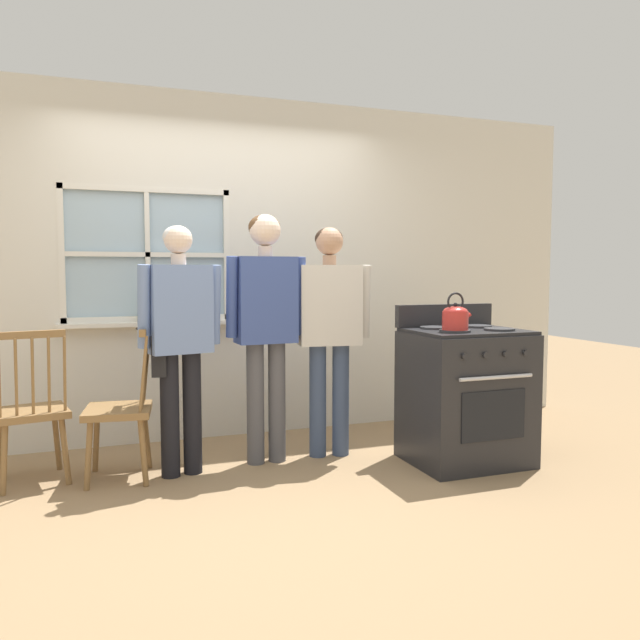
{
  "coord_description": "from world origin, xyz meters",
  "views": [
    {
      "loc": [
        -0.97,
        -3.53,
        1.32
      ],
      "look_at": [
        0.45,
        0.33,
        1.0
      ],
      "focal_mm": 35.0,
      "sensor_mm": 36.0,
      "label": 1
    }
  ],
  "objects_px": {
    "person_adult_right": "(329,318)",
    "potted_plant": "(147,310)",
    "person_teen_center": "(266,312)",
    "person_elderly_left": "(180,328)",
    "chair_by_window": "(122,410)",
    "handbag": "(159,354)",
    "kettle": "(455,317)",
    "stove": "(465,394)",
    "chair_near_wall": "(31,413)"
  },
  "relations": [
    {
      "from": "stove",
      "to": "potted_plant",
      "type": "xyz_separation_m",
      "value": [
        -2.02,
        1.2,
        0.56
      ]
    },
    {
      "from": "chair_near_wall",
      "to": "person_teen_center",
      "type": "relative_size",
      "value": 0.57
    },
    {
      "from": "kettle",
      "to": "handbag",
      "type": "xyz_separation_m",
      "value": [
        -1.84,
        0.54,
        -0.23
      ]
    },
    {
      "from": "person_adult_right",
      "to": "person_elderly_left",
      "type": "bearing_deg",
      "value": -167.53
    },
    {
      "from": "person_teen_center",
      "to": "person_elderly_left",
      "type": "bearing_deg",
      "value": -175.39
    },
    {
      "from": "person_adult_right",
      "to": "potted_plant",
      "type": "xyz_separation_m",
      "value": [
        -1.19,
        0.73,
        0.04
      ]
    },
    {
      "from": "person_teen_center",
      "to": "person_adult_right",
      "type": "height_order",
      "value": "person_teen_center"
    },
    {
      "from": "potted_plant",
      "to": "chair_by_window",
      "type": "bearing_deg",
      "value": -106.88
    },
    {
      "from": "person_adult_right",
      "to": "potted_plant",
      "type": "height_order",
      "value": "person_adult_right"
    },
    {
      "from": "stove",
      "to": "handbag",
      "type": "relative_size",
      "value": 3.53
    },
    {
      "from": "potted_plant",
      "to": "person_teen_center",
      "type": "bearing_deg",
      "value": -45.19
    },
    {
      "from": "chair_near_wall",
      "to": "potted_plant",
      "type": "height_order",
      "value": "potted_plant"
    },
    {
      "from": "chair_by_window",
      "to": "chair_near_wall",
      "type": "xyz_separation_m",
      "value": [
        -0.53,
        0.11,
        0.0
      ]
    },
    {
      "from": "person_adult_right",
      "to": "potted_plant",
      "type": "relative_size",
      "value": 5.53
    },
    {
      "from": "person_teen_center",
      "to": "person_adult_right",
      "type": "distance_m",
      "value": 0.47
    },
    {
      "from": "chair_near_wall",
      "to": "handbag",
      "type": "height_order",
      "value": "same"
    },
    {
      "from": "person_teen_center",
      "to": "potted_plant",
      "type": "height_order",
      "value": "person_teen_center"
    },
    {
      "from": "potted_plant",
      "to": "stove",
      "type": "bearing_deg",
      "value": -30.62
    },
    {
      "from": "stove",
      "to": "handbag",
      "type": "height_order",
      "value": "stove"
    },
    {
      "from": "person_teen_center",
      "to": "kettle",
      "type": "xyz_separation_m",
      "value": [
        1.12,
        -0.6,
        -0.02
      ]
    },
    {
      "from": "person_elderly_left",
      "to": "person_teen_center",
      "type": "xyz_separation_m",
      "value": [
        0.59,
        0.07,
        0.09
      ]
    },
    {
      "from": "person_adult_right",
      "to": "handbag",
      "type": "height_order",
      "value": "person_adult_right"
    },
    {
      "from": "stove",
      "to": "kettle",
      "type": "height_order",
      "value": "kettle"
    },
    {
      "from": "stove",
      "to": "kettle",
      "type": "xyz_separation_m",
      "value": [
        -0.17,
        -0.13,
        0.55
      ]
    },
    {
      "from": "handbag",
      "to": "person_teen_center",
      "type": "bearing_deg",
      "value": 4.14
    },
    {
      "from": "person_teen_center",
      "to": "chair_near_wall",
      "type": "bearing_deg",
      "value": 174.17
    },
    {
      "from": "person_teen_center",
      "to": "stove",
      "type": "relative_size",
      "value": 1.57
    },
    {
      "from": "person_elderly_left",
      "to": "kettle",
      "type": "xyz_separation_m",
      "value": [
        1.71,
        -0.52,
        0.06
      ]
    },
    {
      "from": "chair_by_window",
      "to": "kettle",
      "type": "relative_size",
      "value": 3.92
    },
    {
      "from": "person_teen_center",
      "to": "person_adult_right",
      "type": "xyz_separation_m",
      "value": [
        0.47,
        -0.0,
        -0.06
      ]
    },
    {
      "from": "person_teen_center",
      "to": "stove",
      "type": "distance_m",
      "value": 1.49
    },
    {
      "from": "kettle",
      "to": "stove",
      "type": "bearing_deg",
      "value": 37.28
    },
    {
      "from": "person_adult_right",
      "to": "stove",
      "type": "distance_m",
      "value": 1.08
    },
    {
      "from": "person_teen_center",
      "to": "person_adult_right",
      "type": "bearing_deg",
      "value": -2.6
    },
    {
      "from": "person_elderly_left",
      "to": "kettle",
      "type": "bearing_deg",
      "value": -27.75
    },
    {
      "from": "chair_near_wall",
      "to": "person_elderly_left",
      "type": "height_order",
      "value": "person_elderly_left"
    },
    {
      "from": "chair_by_window",
      "to": "person_teen_center",
      "type": "height_order",
      "value": "person_teen_center"
    },
    {
      "from": "person_teen_center",
      "to": "potted_plant",
      "type": "xyz_separation_m",
      "value": [
        -0.72,
        0.73,
        -0.02
      ]
    },
    {
      "from": "chair_near_wall",
      "to": "person_teen_center",
      "type": "height_order",
      "value": "person_teen_center"
    },
    {
      "from": "person_teen_center",
      "to": "handbag",
      "type": "height_order",
      "value": "person_teen_center"
    },
    {
      "from": "chair_by_window",
      "to": "stove",
      "type": "bearing_deg",
      "value": 86.76
    },
    {
      "from": "kettle",
      "to": "chair_by_window",
      "type": "bearing_deg",
      "value": 164.44
    },
    {
      "from": "chair_by_window",
      "to": "person_elderly_left",
      "type": "distance_m",
      "value": 0.63
    },
    {
      "from": "chair_near_wall",
      "to": "person_elderly_left",
      "type": "distance_m",
      "value": 1.05
    },
    {
      "from": "person_teen_center",
      "to": "potted_plant",
      "type": "distance_m",
      "value": 1.03
    },
    {
      "from": "chair_near_wall",
      "to": "handbag",
      "type": "bearing_deg",
      "value": 158.22
    },
    {
      "from": "person_elderly_left",
      "to": "potted_plant",
      "type": "height_order",
      "value": "person_elderly_left"
    },
    {
      "from": "person_elderly_left",
      "to": "person_adult_right",
      "type": "relative_size",
      "value": 0.99
    },
    {
      "from": "person_elderly_left",
      "to": "stove",
      "type": "bearing_deg",
      "value": -22.49
    },
    {
      "from": "potted_plant",
      "to": "handbag",
      "type": "bearing_deg",
      "value": -89.66
    }
  ]
}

